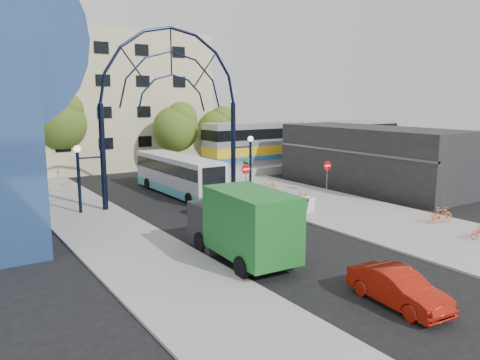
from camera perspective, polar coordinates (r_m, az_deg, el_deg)
ground at (r=22.47m, az=8.00°, el=-9.15°), size 120.00×120.00×0.00m
sidewalk_east at (r=30.63m, az=14.26°, el=-4.08°), size 8.00×56.00×0.12m
plaza_west at (r=24.22m, az=-13.61°, el=-7.77°), size 5.00×50.00×0.12m
gateway_arch at (r=33.03m, az=-8.32°, el=11.98°), size 13.64×0.44×12.10m
stop_sign at (r=34.09m, az=0.72°, el=0.95°), size 0.80×0.07×2.50m
do_not_enter_sign at (r=36.46m, az=10.59°, el=1.34°), size 0.76×0.07×2.48m
street_name_sign at (r=34.78m, az=0.71°, el=1.36°), size 0.70×0.70×2.80m
sandwich_board at (r=30.16m, az=8.46°, el=-2.76°), size 0.55×0.61×0.99m
commercial_block_east at (r=40.02m, az=15.76°, el=2.65°), size 6.00×16.00×5.00m
apartment_block at (r=53.29m, az=-16.16°, el=9.20°), size 20.00×12.10×14.00m
train_platform at (r=51.45m, az=8.43°, el=2.09°), size 32.00×5.00×0.80m
train_car at (r=51.17m, az=8.50°, el=4.87°), size 25.10×3.05×4.20m
tree_north_a at (r=46.49m, az=-7.70°, el=6.50°), size 4.48×4.48×7.00m
tree_north_b at (r=46.91m, az=-21.05°, el=6.77°), size 5.12×5.12×8.00m
tree_north_c at (r=51.13m, az=-2.60°, el=6.51°), size 4.16×4.16×6.50m
city_bus at (r=36.28m, az=-7.54°, el=0.69°), size 2.62×10.79×2.95m
green_truck at (r=21.31m, az=0.10°, el=-5.41°), size 2.90×6.76×3.34m
black_suv at (r=29.02m, az=-1.62°, el=-3.37°), size 3.38×5.02×1.28m
red_sedan at (r=17.97m, az=18.71°, el=-12.34°), size 1.75×4.09×1.31m
bike_near_a at (r=36.88m, az=3.42°, el=-0.70°), size 1.31×1.57×0.81m
bike_near_b at (r=32.44m, az=7.60°, el=-2.17°), size 0.68×1.52×0.88m
bike_far_b at (r=29.73m, az=23.27°, el=-3.93°), size 1.67×0.87×0.97m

